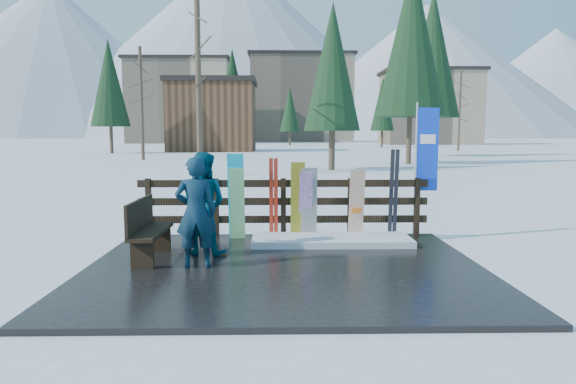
{
  "coord_description": "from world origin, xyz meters",
  "views": [
    {
      "loc": [
        -0.1,
        -7.64,
        2.08
      ],
      "look_at": [
        0.07,
        1.0,
        1.1
      ],
      "focal_mm": 32.0,
      "sensor_mm": 36.0,
      "label": 1
    }
  ],
  "objects_px": {
    "snowboard_0": "(236,197)",
    "person_front": "(196,212)",
    "snowboard_5": "(357,204)",
    "person_back": "(202,203)",
    "snowboard_4": "(309,204)",
    "snowboard_2": "(298,201)",
    "snowboard_3": "(306,205)",
    "snowboard_1": "(237,204)",
    "bench": "(147,228)",
    "rental_flag": "(425,154)"
  },
  "relations": [
    {
      "from": "person_front",
      "to": "snowboard_4",
      "type": "bearing_deg",
      "value": -138.44
    },
    {
      "from": "snowboard_0",
      "to": "snowboard_2",
      "type": "height_order",
      "value": "snowboard_0"
    },
    {
      "from": "snowboard_5",
      "to": "rental_flag",
      "type": "height_order",
      "value": "rental_flag"
    },
    {
      "from": "bench",
      "to": "snowboard_1",
      "type": "height_order",
      "value": "snowboard_1"
    },
    {
      "from": "snowboard_1",
      "to": "person_front",
      "type": "bearing_deg",
      "value": -102.77
    },
    {
      "from": "snowboard_1",
      "to": "snowboard_5",
      "type": "xyz_separation_m",
      "value": [
        2.26,
        0.0,
        -0.01
      ]
    },
    {
      "from": "snowboard_0",
      "to": "snowboard_4",
      "type": "bearing_deg",
      "value": -0.0
    },
    {
      "from": "bench",
      "to": "rental_flag",
      "type": "bearing_deg",
      "value": 19.91
    },
    {
      "from": "snowboard_3",
      "to": "snowboard_4",
      "type": "bearing_deg",
      "value": 0.0
    },
    {
      "from": "snowboard_1",
      "to": "rental_flag",
      "type": "relative_size",
      "value": 0.53
    },
    {
      "from": "snowboard_0",
      "to": "snowboard_2",
      "type": "bearing_deg",
      "value": -0.0
    },
    {
      "from": "snowboard_2",
      "to": "person_front",
      "type": "distance_m",
      "value": 2.58
    },
    {
      "from": "person_front",
      "to": "person_back",
      "type": "relative_size",
      "value": 0.98
    },
    {
      "from": "snowboard_5",
      "to": "snowboard_0",
      "type": "bearing_deg",
      "value": -180.0
    },
    {
      "from": "snowboard_2",
      "to": "snowboard_3",
      "type": "distance_m",
      "value": 0.18
    },
    {
      "from": "snowboard_2",
      "to": "rental_flag",
      "type": "distance_m",
      "value": 2.63
    },
    {
      "from": "snowboard_1",
      "to": "snowboard_3",
      "type": "bearing_deg",
      "value": -0.0
    },
    {
      "from": "snowboard_0",
      "to": "person_front",
      "type": "height_order",
      "value": "person_front"
    },
    {
      "from": "snowboard_0",
      "to": "person_back",
      "type": "height_order",
      "value": "person_back"
    },
    {
      "from": "snowboard_1",
      "to": "snowboard_2",
      "type": "xyz_separation_m",
      "value": [
        1.14,
        -0.0,
        0.06
      ]
    },
    {
      "from": "snowboard_1",
      "to": "snowboard_4",
      "type": "distance_m",
      "value": 1.36
    },
    {
      "from": "snowboard_0",
      "to": "rental_flag",
      "type": "height_order",
      "value": "rental_flag"
    },
    {
      "from": "snowboard_3",
      "to": "person_back",
      "type": "relative_size",
      "value": 0.78
    },
    {
      "from": "snowboard_5",
      "to": "snowboard_1",
      "type": "bearing_deg",
      "value": 180.0
    },
    {
      "from": "snowboard_4",
      "to": "rental_flag",
      "type": "bearing_deg",
      "value": 6.84
    },
    {
      "from": "snowboard_0",
      "to": "snowboard_4",
      "type": "distance_m",
      "value": 1.38
    },
    {
      "from": "bench",
      "to": "snowboard_4",
      "type": "xyz_separation_m",
      "value": [
        2.68,
        1.52,
        0.17
      ]
    },
    {
      "from": "bench",
      "to": "snowboard_5",
      "type": "distance_m",
      "value": 3.9
    },
    {
      "from": "bench",
      "to": "rental_flag",
      "type": "xyz_separation_m",
      "value": [
        4.93,
        1.79,
        1.09
      ]
    },
    {
      "from": "snowboard_1",
      "to": "snowboard_5",
      "type": "height_order",
      "value": "snowboard_1"
    },
    {
      "from": "snowboard_1",
      "to": "snowboard_2",
      "type": "bearing_deg",
      "value": -0.0
    },
    {
      "from": "rental_flag",
      "to": "snowboard_5",
      "type": "bearing_deg",
      "value": -168.68
    },
    {
      "from": "snowboard_0",
      "to": "rental_flag",
      "type": "xyz_separation_m",
      "value": [
        3.63,
        0.27,
        0.78
      ]
    },
    {
      "from": "snowboard_5",
      "to": "person_back",
      "type": "height_order",
      "value": "person_back"
    },
    {
      "from": "snowboard_2",
      "to": "snowboard_5",
      "type": "relative_size",
      "value": 1.09
    },
    {
      "from": "snowboard_1",
      "to": "snowboard_2",
      "type": "distance_m",
      "value": 1.15
    },
    {
      "from": "person_front",
      "to": "person_back",
      "type": "xyz_separation_m",
      "value": [
        -0.03,
        0.87,
        0.02
      ]
    },
    {
      "from": "snowboard_5",
      "to": "snowboard_2",
      "type": "bearing_deg",
      "value": -180.0
    },
    {
      "from": "person_front",
      "to": "snowboard_3",
      "type": "bearing_deg",
      "value": -137.41
    },
    {
      "from": "rental_flag",
      "to": "snowboard_2",
      "type": "bearing_deg",
      "value": -173.76
    },
    {
      "from": "snowboard_3",
      "to": "snowboard_4",
      "type": "distance_m",
      "value": 0.07
    },
    {
      "from": "snowboard_0",
      "to": "person_back",
      "type": "distance_m",
      "value": 1.24
    },
    {
      "from": "snowboard_2",
      "to": "snowboard_5",
      "type": "bearing_deg",
      "value": 0.0
    },
    {
      "from": "snowboard_5",
      "to": "person_back",
      "type": "bearing_deg",
      "value": -157.25
    },
    {
      "from": "snowboard_1",
      "to": "person_front",
      "type": "xyz_separation_m",
      "value": [
        -0.46,
        -2.02,
        0.15
      ]
    },
    {
      "from": "snowboard_0",
      "to": "person_back",
      "type": "xyz_separation_m",
      "value": [
        -0.47,
        -1.15,
        0.03
      ]
    },
    {
      "from": "snowboard_4",
      "to": "person_back",
      "type": "distance_m",
      "value": 2.18
    },
    {
      "from": "bench",
      "to": "snowboard_2",
      "type": "xyz_separation_m",
      "value": [
        2.47,
        1.52,
        0.22
      ]
    },
    {
      "from": "snowboard_4",
      "to": "rental_flag",
      "type": "distance_m",
      "value": 2.45
    },
    {
      "from": "snowboard_1",
      "to": "rental_flag",
      "type": "bearing_deg",
      "value": 4.27
    }
  ]
}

